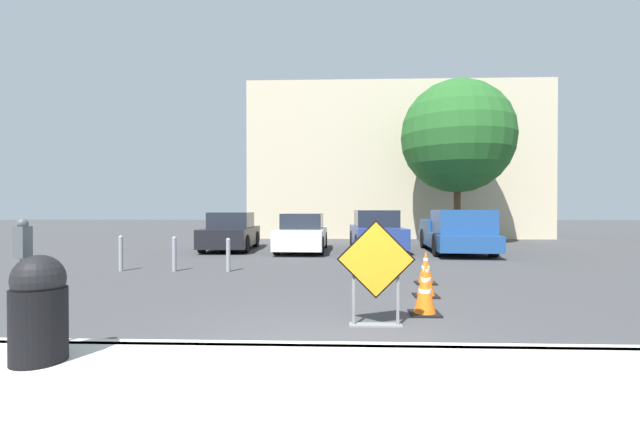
# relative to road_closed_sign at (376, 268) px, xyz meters

# --- Properties ---
(ground_plane) EXTENTS (96.00, 96.00, 0.00)m
(ground_plane) POSITION_rel_road_closed_sign_xyz_m (-0.72, 8.75, -0.82)
(ground_plane) COLOR #3D3D3F
(sidewalk_strip) EXTENTS (26.98, 2.18, 0.14)m
(sidewalk_strip) POSITION_rel_road_closed_sign_xyz_m (-0.72, -2.34, -0.75)
(sidewalk_strip) COLOR beige
(sidewalk_strip) RESTS_ON ground_plane
(curb_lip) EXTENTS (26.98, 0.20, 0.14)m
(curb_lip) POSITION_rel_road_closed_sign_xyz_m (-0.72, -1.25, -0.75)
(curb_lip) COLOR beige
(curb_lip) RESTS_ON ground_plane
(road_closed_sign) EXTENTS (1.11, 0.20, 1.51)m
(road_closed_sign) POSITION_rel_road_closed_sign_xyz_m (0.00, 0.00, 0.00)
(road_closed_sign) COLOR black
(road_closed_sign) RESTS_ON ground_plane
(traffic_cone_nearest) EXTENTS (0.47, 0.47, 0.74)m
(traffic_cone_nearest) POSITION_rel_road_closed_sign_xyz_m (0.84, 0.72, -0.46)
(traffic_cone_nearest) COLOR black
(traffic_cone_nearest) RESTS_ON ground_plane
(traffic_cone_second) EXTENTS (0.45, 0.45, 0.67)m
(traffic_cone_second) POSITION_rel_road_closed_sign_xyz_m (1.14, 2.10, -0.50)
(traffic_cone_second) COLOR black
(traffic_cone_second) RESTS_ON ground_plane
(traffic_cone_third) EXTENTS (0.45, 0.45, 0.74)m
(traffic_cone_third) POSITION_rel_road_closed_sign_xyz_m (1.43, 3.49, -0.47)
(traffic_cone_third) COLOR black
(traffic_cone_third) RESTS_ON ground_plane
(parked_car_nearest) EXTENTS (1.96, 4.10, 1.51)m
(parked_car_nearest) POSITION_rel_road_closed_sign_xyz_m (-4.80, 11.06, -0.13)
(parked_car_nearest) COLOR black
(parked_car_nearest) RESTS_ON ground_plane
(parked_car_second) EXTENTS (1.87, 4.49, 1.47)m
(parked_car_second) POSITION_rel_road_closed_sign_xyz_m (-1.87, 10.64, -0.14)
(parked_car_second) COLOR silver
(parked_car_second) RESTS_ON ground_plane
(parked_car_third) EXTENTS (2.00, 4.67, 1.60)m
(parked_car_third) POSITION_rel_road_closed_sign_xyz_m (1.06, 11.23, -0.09)
(parked_car_third) COLOR navy
(parked_car_third) RESTS_ON ground_plane
(pickup_truck) EXTENTS (2.38, 5.45, 1.62)m
(pickup_truck) POSITION_rel_road_closed_sign_xyz_m (3.97, 10.09, -0.09)
(pickup_truck) COLOR navy
(pickup_truck) RESTS_ON ground_plane
(trash_bin) EXTENTS (0.52, 0.52, 1.07)m
(trash_bin) POSITION_rel_road_closed_sign_xyz_m (-3.53, -1.90, -0.15)
(trash_bin) COLOR black
(trash_bin) RESTS_ON sidewalk_strip
(bollard_nearest) EXTENTS (0.12, 0.12, 0.89)m
(bollard_nearest) POSITION_rel_road_closed_sign_xyz_m (-3.40, 5.13, -0.35)
(bollard_nearest) COLOR gray
(bollard_nearest) RESTS_ON ground_plane
(bollard_second) EXTENTS (0.12, 0.12, 0.93)m
(bollard_second) POSITION_rel_road_closed_sign_xyz_m (-4.85, 5.13, -0.33)
(bollard_second) COLOR gray
(bollard_second) RESTS_ON ground_plane
(bollard_third) EXTENTS (0.12, 0.12, 0.95)m
(bollard_third) POSITION_rel_road_closed_sign_xyz_m (-6.29, 5.13, -0.32)
(bollard_third) COLOR gray
(bollard_third) RESTS_ON ground_plane
(parking_meter) EXTENTS (0.11, 0.15, 1.43)m
(parking_meter) POSITION_rel_road_closed_sign_xyz_m (-3.86, -1.67, 0.28)
(parking_meter) COLOR #59595B
(parking_meter) RESTS_ON sidewalk_strip
(building_facade_backdrop) EXTENTS (16.83, 5.00, 8.72)m
(building_facade_backdrop) POSITION_rel_road_closed_sign_xyz_m (2.93, 19.88, 3.54)
(building_facade_backdrop) COLOR beige
(building_facade_backdrop) RESTS_ON ground_plane
(street_tree_behind_lot) EXTENTS (5.29, 5.29, 7.71)m
(street_tree_behind_lot) POSITION_rel_road_closed_sign_xyz_m (5.16, 14.31, 4.23)
(street_tree_behind_lot) COLOR #513823
(street_tree_behind_lot) RESTS_ON ground_plane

